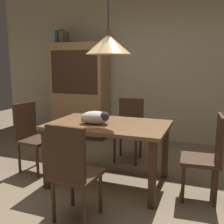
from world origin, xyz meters
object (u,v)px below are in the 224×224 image
Objects in this scene: book_brown_thick at (65,38)px; chair_left_side at (31,134)px; chair_right_side at (208,153)px; dining_table at (108,131)px; chair_far_back at (129,127)px; cat_sleeping at (96,117)px; chair_near_front at (72,169)px; pendant_lamp at (108,44)px; hutch_bookcase at (80,93)px; book_blue_wide at (59,37)px; book_green_slim at (62,37)px.

chair_left_side is at bearing -74.59° from book_brown_thick.
chair_right_side is 3.59m from book_brown_thick.
chair_far_back is at bearing 90.21° from dining_table.
dining_table is at bearing 30.85° from cat_sleeping.
cat_sleeping is at bearing -4.83° from chair_left_side.
chair_near_front is (-1.13, -0.88, 0.00)m from chair_right_side.
chair_left_side is 1.00× the size of chair_far_back.
chair_near_front is (-0.00, -0.88, -0.14)m from dining_table.
pendant_lamp is (0.13, 0.08, 0.84)m from cat_sleeping.
chair_far_back is at bearing 90.21° from pendant_lamp.
dining_table is at bearing -0.46° from chair_left_side.
chair_right_side is 0.72× the size of pendant_lamp.
pendant_lamp is (-0.00, 0.00, 1.01)m from dining_table.
hutch_bookcase reaches higher than chair_far_back.
chair_left_side is at bearing -71.14° from book_blue_wide.
cat_sleeping is at bearing -49.28° from book_blue_wide.
book_green_slim reaches higher than hutch_bookcase.
hutch_bookcase is 1.16m from book_blue_wide.
chair_far_back is 3.58× the size of book_green_slim.
pendant_lamp reaches higher than hutch_bookcase.
pendant_lamp is 2.48m from book_green_slim.
pendant_lamp is (0.00, 0.88, 1.15)m from chair_near_front.
book_blue_wide is (-1.74, 1.80, 1.32)m from dining_table.
dining_table is 0.89m from chair_near_front.
hutch_bookcase is at bearing 96.03° from chair_left_side.
pendant_lamp reaches higher than chair_left_side.
chair_far_back is 2.35× the size of cat_sleeping.
chair_left_side is 1.05m from cat_sleeping.
pendant_lamp is at bearing -47.96° from book_brown_thick.
book_brown_thick is at bearing 0.00° from book_green_slim.
dining_table is 1.51× the size of chair_far_back.
dining_table is 1.51× the size of chair_near_front.
hutch_bookcase is at bearing -0.20° from book_blue_wide.
chair_near_front is 2.35× the size of cat_sleeping.
book_blue_wide is at bearing 152.10° from chair_far_back.
chair_near_front is 0.50× the size of hutch_bookcase.
book_green_slim reaches higher than chair_near_front.
book_brown_thick reaches higher than dining_table.
book_blue_wide reaches higher than chair_near_front.
dining_table is 1.14m from chair_left_side.
pendant_lamp is at bearing 30.85° from cat_sleeping.
hutch_bookcase is (-1.31, 2.67, 0.38)m from chair_near_front.
book_brown_thick is (-1.49, 1.87, 1.13)m from cat_sleeping.
book_green_slim is at bearing 129.70° from cat_sleeping.
book_blue_wide is (-1.74, 0.92, 1.46)m from chair_far_back.
chair_near_front reaches higher than cat_sleeping.
chair_near_front reaches higher than dining_table.
book_green_slim is 1.08× the size of book_brown_thick.
cat_sleeping is (-0.13, -0.08, 0.18)m from dining_table.
book_blue_wide is 0.12m from book_brown_thick.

